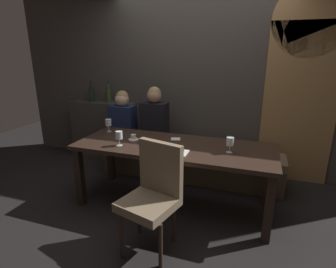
# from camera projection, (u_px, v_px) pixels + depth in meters

# --- Properties ---
(ground) EXTENTS (9.00, 9.00, 0.00)m
(ground) POSITION_uv_depth(u_px,v_px,m) (173.00, 203.00, 3.21)
(ground) COLOR black
(back_wall_tiled) EXTENTS (6.00, 0.12, 3.00)m
(back_wall_tiled) POSITION_uv_depth(u_px,v_px,m) (200.00, 68.00, 3.87)
(back_wall_tiled) COLOR #423D38
(back_wall_tiled) RESTS_ON ground
(arched_door) EXTENTS (0.90, 0.05, 2.55)m
(arched_door) POSITION_uv_depth(u_px,v_px,m) (302.00, 82.00, 3.43)
(arched_door) COLOR olive
(arched_door) RESTS_ON ground
(back_counter) EXTENTS (1.10, 0.28, 0.95)m
(back_counter) POSITION_uv_depth(u_px,v_px,m) (104.00, 130.00, 4.49)
(back_counter) COLOR #38342F
(back_counter) RESTS_ON ground
(dining_table) EXTENTS (2.20, 0.84, 0.74)m
(dining_table) POSITION_uv_depth(u_px,v_px,m) (174.00, 152.00, 3.01)
(dining_table) COLOR black
(dining_table) RESTS_ON ground
(banquette_bench) EXTENTS (2.50, 0.44, 0.45)m
(banquette_bench) POSITION_uv_depth(u_px,v_px,m) (189.00, 163.00, 3.77)
(banquette_bench) COLOR #4A3C2E
(banquette_bench) RESTS_ON ground
(chair_near_side) EXTENTS (0.54, 0.54, 0.98)m
(chair_near_side) POSITION_uv_depth(u_px,v_px,m) (153.00, 190.00, 2.37)
(chair_near_side) COLOR #302119
(chair_near_side) RESTS_ON ground
(diner_redhead) EXTENTS (0.36, 0.24, 0.75)m
(diner_redhead) POSITION_uv_depth(u_px,v_px,m) (123.00, 118.00, 3.94)
(diner_redhead) COLOR #192342
(diner_redhead) RESTS_ON banquette_bench
(diner_bearded) EXTENTS (0.36, 0.24, 0.83)m
(diner_bearded) POSITION_uv_depth(u_px,v_px,m) (155.00, 118.00, 3.77)
(diner_bearded) COLOR black
(diner_bearded) RESTS_ON banquette_bench
(wine_bottle_dark_red) EXTENTS (0.08, 0.08, 0.33)m
(wine_bottle_dark_red) POSITION_uv_depth(u_px,v_px,m) (91.00, 94.00, 4.38)
(wine_bottle_dark_red) COLOR black
(wine_bottle_dark_red) RESTS_ON back_counter
(wine_bottle_pale_label) EXTENTS (0.08, 0.08, 0.33)m
(wine_bottle_pale_label) POSITION_uv_depth(u_px,v_px,m) (109.00, 95.00, 4.29)
(wine_bottle_pale_label) COLOR #384728
(wine_bottle_pale_label) RESTS_ON back_counter
(wine_glass_center_front) EXTENTS (0.08, 0.08, 0.16)m
(wine_glass_center_front) POSITION_uv_depth(u_px,v_px,m) (108.00, 123.00, 3.45)
(wine_glass_center_front) COLOR silver
(wine_glass_center_front) RESTS_ON dining_table
(wine_glass_near_left) EXTENTS (0.08, 0.08, 0.16)m
(wine_glass_near_left) POSITION_uv_depth(u_px,v_px,m) (230.00, 142.00, 2.73)
(wine_glass_near_left) COLOR silver
(wine_glass_near_left) RESTS_ON dining_table
(wine_glass_near_right) EXTENTS (0.08, 0.08, 0.16)m
(wine_glass_near_right) POSITION_uv_depth(u_px,v_px,m) (119.00, 136.00, 2.93)
(wine_glass_near_right) COLOR silver
(wine_glass_near_right) RESTS_ON dining_table
(espresso_cup) EXTENTS (0.12, 0.12, 0.06)m
(espresso_cup) POSITION_uv_depth(u_px,v_px,m) (133.00, 138.00, 3.15)
(espresso_cup) COLOR white
(espresso_cup) RESTS_ON dining_table
(dessert_plate) EXTENTS (0.19, 0.19, 0.05)m
(dessert_plate) POSITION_uv_depth(u_px,v_px,m) (179.00, 152.00, 2.74)
(dessert_plate) COLOR white
(dessert_plate) RESTS_ON dining_table
(fork_on_table) EXTENTS (0.08, 0.16, 0.01)m
(fork_on_table) POSITION_uv_depth(u_px,v_px,m) (165.00, 151.00, 2.78)
(fork_on_table) COLOR silver
(fork_on_table) RESTS_ON dining_table
(folded_napkin) EXTENTS (0.13, 0.13, 0.01)m
(folded_napkin) POSITION_uv_depth(u_px,v_px,m) (176.00, 139.00, 3.17)
(folded_napkin) COLOR silver
(folded_napkin) RESTS_ON dining_table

